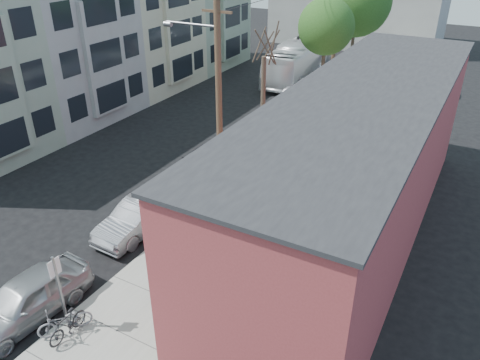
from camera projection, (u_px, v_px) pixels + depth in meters
The scene contains 26 objects.
ground at pixel (111, 237), 20.10m from camera, with size 120.00×120.00×0.00m, color black.
sidewalk at pixel (301, 159), 26.72m from camera, with size 4.50×58.00×0.15m, color #9B9B90.
cafe_building at pixel (359, 169), 18.55m from camera, with size 6.60×20.20×6.61m.
apartment_row at pixel (113, 41), 33.73m from camera, with size 6.30×32.00×9.00m.
sign_post at pixel (59, 286), 14.70m from camera, with size 0.07×0.45×2.80m.
parking_meter_near at pixel (148, 235), 18.55m from camera, with size 0.14×0.14×1.24m.
parking_meter_far at pixel (248, 154), 25.10m from camera, with size 0.14×0.14×1.24m.
utility_pole_near at pixel (218, 91), 20.45m from camera, with size 3.57×0.28×10.00m.
utility_pole_far at pixel (336, 31), 32.58m from camera, with size 1.80×0.28×10.00m.
tree_bare at pixel (263, 115), 24.21m from camera, with size 0.24×0.24×6.04m.
tree_leafy_mid at pixel (326, 27), 29.64m from camera, with size 3.58×3.58×7.81m.
tree_leafy_far at pixel (357, 2), 34.32m from camera, with size 5.01×5.01×9.21m.
patio_chair_a at pixel (213, 300), 15.91m from camera, with size 0.50×0.50×0.88m, color #144822, non-canonical shape.
patio_chair_b at pixel (180, 325), 14.89m from camera, with size 0.50×0.50×0.88m, color #144822, non-canonical shape.
patron_grey at pixel (253, 243), 18.25m from camera, with size 0.55×0.36×1.50m, color gray.
patron_green at pixel (223, 248), 17.63m from camera, with size 0.90×0.70×1.86m, color #2C6F44.
cyclist at pixel (168, 272), 16.48m from camera, with size 1.15×0.66×1.79m, color maroon.
cyclist_bike at pixel (169, 282), 16.68m from camera, with size 0.62×1.77×0.93m, color black.
parked_bike_a at pixel (67, 325), 14.88m from camera, with size 0.43×1.54×0.93m, color black.
parked_bike_b at pixel (65, 321), 15.03m from camera, with size 0.60×1.72×0.91m, color gray.
car_0 at pixel (26, 299), 15.67m from camera, with size 1.84×4.58×1.56m, color #9FA3A7.
car_1 at pixel (139, 216), 20.20m from camera, with size 1.56×4.48×1.48m, color gray.
car_2 at pixel (206, 164), 24.45m from camera, with size 2.26×5.56×1.61m, color black.
car_3 at pixel (257, 130), 28.89m from camera, with size 2.26×4.90×1.36m, color #A9AAB1.
car_4 at pixel (294, 101), 33.28m from camera, with size 1.67×4.79×1.58m, color #A0A1A7.
bus at pixel (299, 60), 40.42m from camera, with size 2.71×11.58×3.23m, color white.
Camera 1 is at (12.81, -11.74, 11.78)m, focal length 35.00 mm.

